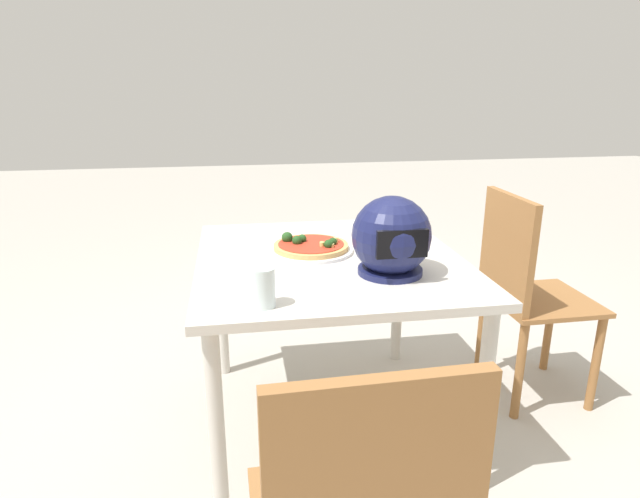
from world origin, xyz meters
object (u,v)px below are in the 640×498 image
(drinking_glass, at_px, (263,287))
(chair_side, at_px, (524,287))
(pizza, at_px, (310,245))
(motorcycle_helmet, at_px, (391,237))
(dining_table, at_px, (329,277))

(drinking_glass, bearing_deg, chair_side, -156.10)
(drinking_glass, relative_size, chair_side, 0.13)
(pizza, distance_m, motorcycle_helmet, 0.38)
(dining_table, xyz_separation_m, motorcycle_helmet, (-0.17, 0.21, 0.21))
(pizza, xyz_separation_m, drinking_glass, (0.21, 0.49, 0.03))
(dining_table, height_order, drinking_glass, drinking_glass)
(pizza, height_order, drinking_glass, drinking_glass)
(pizza, relative_size, drinking_glass, 2.41)
(chair_side, bearing_deg, drinking_glass, 23.90)
(pizza, bearing_deg, chair_side, -179.82)
(motorcycle_helmet, distance_m, drinking_glass, 0.49)
(dining_table, bearing_deg, motorcycle_helmet, 128.98)
(motorcycle_helmet, bearing_deg, pizza, -50.66)
(dining_table, bearing_deg, chair_side, -175.00)
(dining_table, xyz_separation_m, drinking_glass, (0.27, 0.42, 0.14))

